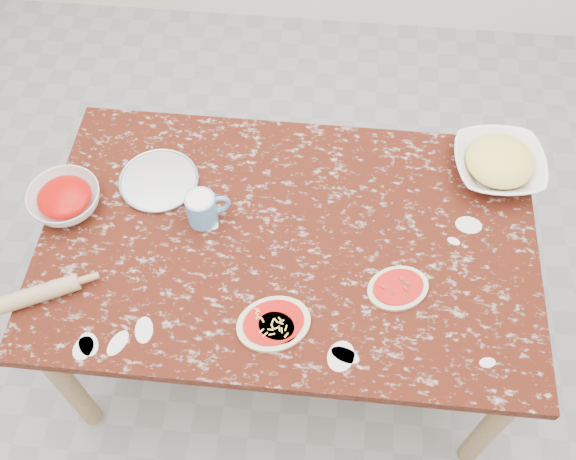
% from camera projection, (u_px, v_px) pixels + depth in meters
% --- Properties ---
extents(ground, '(4.00, 4.00, 0.00)m').
position_uv_depth(ground, '(288.00, 334.00, 2.73)').
color(ground, gray).
extents(worktable, '(1.60, 1.00, 0.75)m').
position_uv_depth(worktable, '(288.00, 252.00, 2.17)').
color(worktable, '#391109').
rests_on(worktable, ground).
extents(pizza_tray, '(0.30, 0.30, 0.01)m').
position_uv_depth(pizza_tray, '(159.00, 181.00, 2.22)').
color(pizza_tray, '#B2B2B7').
rests_on(pizza_tray, worktable).
extents(sauce_bowl, '(0.30, 0.30, 0.07)m').
position_uv_depth(sauce_bowl, '(65.00, 200.00, 2.14)').
color(sauce_bowl, white).
rests_on(sauce_bowl, worktable).
extents(cheese_bowl, '(0.33, 0.33, 0.08)m').
position_uv_depth(cheese_bowl, '(498.00, 165.00, 2.22)').
color(cheese_bowl, white).
rests_on(cheese_bowl, worktable).
extents(flour_mug, '(0.14, 0.10, 0.11)m').
position_uv_depth(flour_mug, '(203.00, 208.00, 2.09)').
color(flour_mug, '#5A96D1').
rests_on(flour_mug, worktable).
extents(pizza_left, '(0.27, 0.25, 0.02)m').
position_uv_depth(pizza_left, '(274.00, 323.00, 1.93)').
color(pizza_left, beige).
rests_on(pizza_left, worktable).
extents(pizza_mid, '(0.16, 0.14, 0.02)m').
position_uv_depth(pizza_mid, '(276.00, 327.00, 1.92)').
color(pizza_mid, beige).
rests_on(pizza_mid, worktable).
extents(pizza_right, '(0.24, 0.22, 0.02)m').
position_uv_depth(pizza_right, '(398.00, 288.00, 1.99)').
color(pizza_right, beige).
rests_on(pizza_right, worktable).
extents(rolling_pin, '(0.26, 0.17, 0.05)m').
position_uv_depth(rolling_pin, '(35.00, 295.00, 1.96)').
color(rolling_pin, tan).
rests_on(rolling_pin, worktable).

